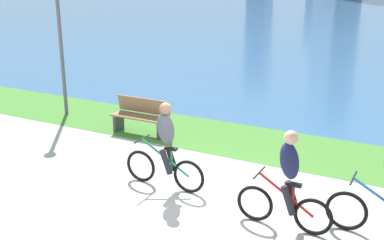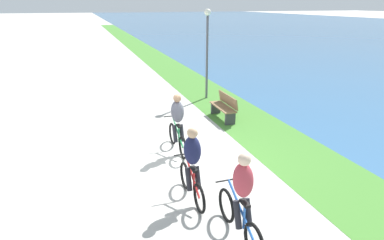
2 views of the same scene
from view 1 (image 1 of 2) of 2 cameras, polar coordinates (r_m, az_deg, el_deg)
name	(u,v)px [view 1 (image 1 of 2)]	position (r m, az deg, el deg)	size (l,w,h in m)	color
ground_plane	(202,199)	(8.80, 1.26, -9.37)	(300.00, 300.00, 0.00)	#B2AFA8
grass_strip_bayside	(262,144)	(11.49, 8.33, -2.84)	(120.00, 2.33, 0.01)	#478433
cyclist_lead	(165,146)	(8.92, -3.20, -3.13)	(1.70, 0.52, 1.68)	black
cyclist_trailing	(287,181)	(7.67, 11.30, -7.11)	(1.58, 0.52, 1.66)	black
bench_near_path	(141,116)	(12.03, -6.13, 0.46)	(1.50, 0.47, 0.90)	olive
lamppost_tall	(59,26)	(13.63, -15.54, 10.72)	(0.28, 0.28, 3.77)	#595960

